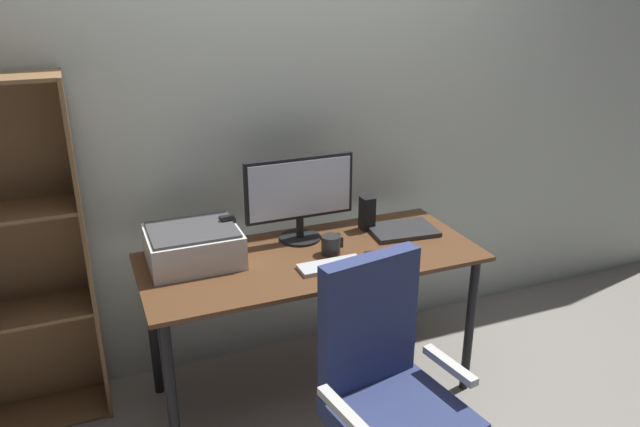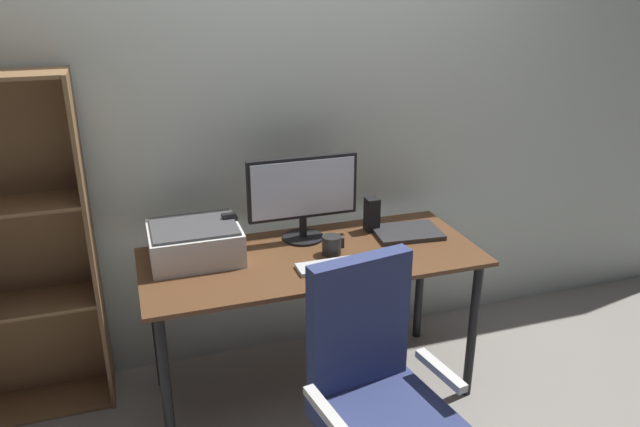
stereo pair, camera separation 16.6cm
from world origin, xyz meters
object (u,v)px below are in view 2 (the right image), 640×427
at_px(monitor, 303,193).
at_px(coffee_mug, 332,245).
at_px(mouse, 372,260).
at_px(desk, 312,272).
at_px(bookshelf, 7,256).
at_px(laptop, 407,232).
at_px(printer, 195,242).
at_px(keyboard, 330,266).
at_px(speaker_right, 372,214).
at_px(office_chair, 376,408).
at_px(speaker_left, 230,232).

bearing_deg(monitor, coffee_mug, -70.64).
distance_m(monitor, mouse, 0.47).
bearing_deg(coffee_mug, desk, 168.89).
relative_size(coffee_mug, bookshelf, 0.07).
height_order(laptop, printer, printer).
distance_m(coffee_mug, laptop, 0.44).
distance_m(keyboard, mouse, 0.19).
bearing_deg(speaker_right, coffee_mug, -144.58).
bearing_deg(desk, office_chair, -89.53).
bearing_deg(keyboard, mouse, -5.95).
bearing_deg(desk, speaker_left, 151.66).
xyz_separation_m(desk, mouse, (0.23, -0.17, 0.11)).
height_order(speaker_right, printer, speaker_right).
distance_m(laptop, office_chair, 1.02).
relative_size(monitor, bookshelf, 0.34).
bearing_deg(coffee_mug, printer, 165.90).
distance_m(desk, laptop, 0.53).
xyz_separation_m(mouse, laptop, (0.29, 0.25, -0.01)).
relative_size(laptop, bookshelf, 0.20).
distance_m(desk, printer, 0.55).
bearing_deg(speaker_right, office_chair, -111.29).
height_order(keyboard, mouse, mouse).
xyz_separation_m(desk, office_chair, (0.01, -0.75, -0.19)).
xyz_separation_m(monitor, bookshelf, (-1.32, 0.14, -0.20)).
bearing_deg(monitor, desk, -94.71).
xyz_separation_m(monitor, coffee_mug, (0.07, -0.21, -0.19)).
bearing_deg(laptop, office_chair, -116.20).
relative_size(monitor, keyboard, 1.83).
xyz_separation_m(coffee_mug, laptop, (0.43, 0.10, -0.03)).
bearing_deg(mouse, office_chair, -99.16).
bearing_deg(speaker_left, coffee_mug, -25.08).
relative_size(printer, bookshelf, 0.25).
relative_size(desk, printer, 3.86).
bearing_deg(speaker_right, printer, -176.74).
xyz_separation_m(laptop, speaker_right, (-0.15, 0.10, 0.07)).
bearing_deg(keyboard, speaker_left, 138.14).
xyz_separation_m(mouse, bookshelf, (-1.54, 0.50, 0.02)).
distance_m(mouse, office_chair, 0.69).
bearing_deg(speaker_left, speaker_right, 0.00).
distance_m(speaker_left, bookshelf, 0.98).
height_order(laptop, bookshelf, bookshelf).
distance_m(keyboard, coffee_mug, 0.15).
height_order(keyboard, laptop, laptop).
distance_m(desk, speaker_right, 0.45).
height_order(laptop, speaker_right, speaker_right).
bearing_deg(office_chair, speaker_left, 100.93).
relative_size(monitor, speaker_left, 3.13).
bearing_deg(bookshelf, office_chair, -39.51).
height_order(coffee_mug, laptop, coffee_mug).
xyz_separation_m(coffee_mug, office_chair, (-0.08, -0.73, -0.33)).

